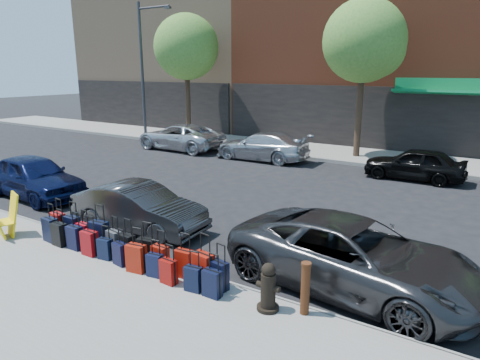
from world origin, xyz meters
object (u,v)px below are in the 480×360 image
Objects in this scene: tree_left at (188,49)px; car_far_1 at (262,146)px; display_rack at (4,216)px; car_near_0 at (34,177)px; streetlight at (144,62)px; bollard at (305,288)px; suitcase_front_5 at (127,247)px; car_far_2 at (414,164)px; car_far_0 at (180,137)px; car_near_1 at (139,208)px; car_near_2 at (354,256)px; tree_center at (367,43)px; fire_hydrant at (268,288)px.

car_far_1 is at bearing -22.36° from tree_left.
car_near_0 is (-3.03, 2.73, 0.04)m from display_rack.
display_rack is (9.13, -14.33, -3.98)m from streetlight.
car_far_1 is (-7.45, 11.50, 0.03)m from bollard.
display_rack reaches higher than suitcase_front_5.
car_near_0 reaches higher than car_far_2.
display_rack is 0.23× the size of car_far_1.
car_far_0 is at bearing 13.34° from car_near_0.
display_rack is 0.28× the size of car_near_1.
streetlight reaches higher than bollard.
car_near_2 is 16.29m from car_far_0.
tree_center reaches higher than car_far_1.
display_rack is at bearing -32.15° from car_far_2.
car_far_1 is (-3.20, 11.60, 0.23)m from suitcase_front_5.
car_far_1 is (5.14, -0.02, -0.03)m from car_far_0.
tree_left reaches higher than fire_hydrant.
display_rack is (-7.25, -0.59, 0.13)m from fire_hydrant.
streetlight is 21.38m from car_near_2.
fire_hydrant is 7.27m from display_rack.
car_far_2 is (-0.78, 9.82, -0.06)m from car_near_2.
tree_center is 7.61× the size of bollard.
car_near_0 is at bearing 170.05° from bollard.
car_near_1 is 0.83× the size of car_far_1.
display_rack is 3.31m from car_near_1.
display_rack is at bearing -174.02° from bollard.
car_near_1 is at bearing -28.74° from car_far_2.
bollard is 0.25× the size of car_far_2.
tree_center is at bearing 2.98° from streetlight.
car_far_0 reaches higher than car_near_1.
car_far_2 is at bearing -31.71° from car_near_1.
car_near_1 is (5.27, -0.29, -0.09)m from car_near_0.
tree_center is 1.71× the size of car_near_0.
fire_hydrant is at bearing -1.71° from car_far_2.
display_rack is at bearing -67.61° from tree_left.
tree_left reaches higher than car_far_0.
suitcase_front_5 is at bearing -46.93° from streetlight.
car_far_1 is (-1.85, 9.89, 0.04)m from car_near_1.
car_far_1 is (3.42, 9.59, -0.05)m from car_near_0.
fire_hydrant is (16.38, -13.74, -4.10)m from streetlight.
suitcase_front_5 is 0.20× the size of car_far_1.
bollard is (0.60, 0.23, 0.09)m from fire_hydrant.
tree_left is at bearing 180.00° from tree_center.
bollard is (3.54, -14.21, -4.77)m from tree_center.
tree_center is at bearing 100.56° from fire_hydrant.
display_rack is 0.21× the size of car_near_2.
car_near_0 is 14.10m from car_far_2.
tree_left is 15.89m from car_near_1.
display_rack is at bearing 22.09° from car_far_0.
tree_left is at bearing -113.64° from car_far_1.
tree_center is 15.17m from suitcase_front_5.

